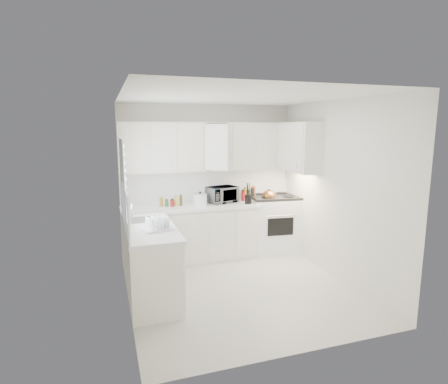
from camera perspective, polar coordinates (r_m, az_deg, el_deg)
name	(u,v)px	position (r m, az deg, el deg)	size (l,w,h in m)	color
floor	(240,288)	(5.30, 2.45, -14.70)	(3.20, 3.20, 0.00)	beige
ceiling	(241,97)	(4.84, 2.68, 14.56)	(3.20, 3.20, 0.00)	white
wall_back	(208,181)	(6.41, -2.52, 1.75)	(3.00, 3.00, 0.00)	silver
wall_front	(301,227)	(3.49, 11.93, -5.34)	(3.00, 3.00, 0.00)	silver
wall_left	(124,204)	(4.60, -15.20, -1.80)	(3.20, 3.20, 0.00)	silver
wall_right	(336,191)	(5.61, 17.04, 0.16)	(3.20, 3.20, 0.00)	silver
window_blinds	(124,180)	(4.91, -15.33, 1.86)	(0.06, 0.96, 1.06)	white
lower_cabinets_back	(191,234)	(6.21, -5.19, -6.58)	(2.22, 0.60, 0.90)	silver
lower_cabinets_left	(150,262)	(5.05, -11.44, -10.66)	(0.60, 1.60, 0.90)	silver
countertop_back	(190,207)	(6.08, -5.24, -2.31)	(2.24, 0.64, 0.05)	white
countertop_left	(149,228)	(4.90, -11.51, -5.44)	(0.64, 1.62, 0.05)	white
backsplash_back	(208,185)	(6.41, -2.49, 1.07)	(2.98, 0.02, 0.55)	white
backsplash_left	(125,207)	(4.81, -15.18, -2.21)	(0.02, 1.60, 0.55)	white
upper_cabinets_back	(210,170)	(6.22, -2.12, 3.37)	(3.00, 0.33, 0.80)	silver
upper_cabinets_right	(299,172)	(6.18, 11.51, 3.13)	(0.33, 0.90, 0.80)	silver
sink	(146,211)	(5.21, -12.02, -2.92)	(0.42, 0.38, 0.30)	gray
stove	(274,216)	(6.65, 7.73, -3.67)	(0.85, 0.70, 1.31)	white
tea_kettle	(269,195)	(6.35, 6.99, -0.52)	(0.27, 0.23, 0.25)	#A05B2B
frying_pan	(279,197)	(6.81, 8.57, -0.74)	(0.24, 0.40, 0.04)	black
microwave	(222,193)	(6.27, -0.31, -0.12)	(0.49, 0.27, 0.33)	gray
rice_cooker	(200,198)	(6.08, -3.73, -0.98)	(0.23, 0.23, 0.23)	white
paper_towel	(208,194)	(6.31, -2.52, -0.35)	(0.12, 0.12, 0.27)	white
utensil_crock	(248,193)	(6.15, 3.80, -0.16)	(0.12, 0.12, 0.37)	black
dish_rack	(157,222)	(4.65, -10.42, -4.67)	(0.36, 0.27, 0.20)	white
spice_left_0	(161,202)	(6.11, -9.74, -1.50)	(0.06, 0.06, 0.13)	olive
spice_left_1	(167,202)	(6.03, -8.91, -1.62)	(0.06, 0.06, 0.13)	#2B7928
spice_left_2	(170,201)	(6.13, -8.35, -1.42)	(0.06, 0.06, 0.13)	#A91617
spice_left_3	(176,202)	(6.05, -7.51, -1.54)	(0.06, 0.06, 0.13)	gold
spice_left_4	(179,201)	(6.15, -6.98, -1.34)	(0.06, 0.06, 0.13)	#523E17
sauce_right_0	(242,195)	(6.50, 2.77, -0.42)	(0.06, 0.06, 0.19)	#A91617
sauce_right_1	(246,195)	(6.46, 3.41, -0.48)	(0.06, 0.06, 0.19)	gold
sauce_right_2	(247,194)	(6.54, 3.67, -0.36)	(0.06, 0.06, 0.19)	#523E17
sauce_right_3	(252,195)	(6.50, 4.31, -0.43)	(0.06, 0.06, 0.19)	black
sauce_right_4	(253,194)	(6.58, 4.56, -0.31)	(0.06, 0.06, 0.19)	olive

